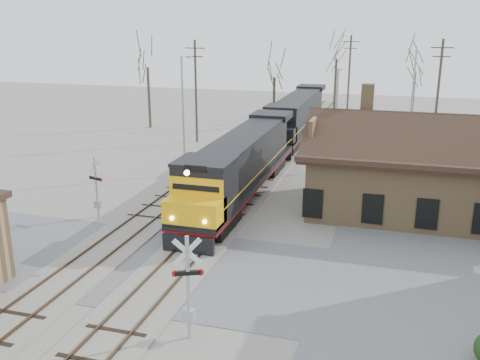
# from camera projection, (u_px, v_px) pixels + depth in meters

# --- Properties ---
(ground) EXTENTS (140.00, 140.00, 0.00)m
(ground) POSITION_uv_depth(u_px,v_px,m) (176.00, 268.00, 26.46)
(ground) COLOR gray
(ground) RESTS_ON ground
(road) EXTENTS (60.00, 9.00, 0.03)m
(road) POSITION_uv_depth(u_px,v_px,m) (176.00, 268.00, 26.45)
(road) COLOR #5B5B5F
(road) RESTS_ON ground
(track_main) EXTENTS (3.40, 90.00, 0.24)m
(track_main) POSITION_uv_depth(u_px,v_px,m) (254.00, 183.00, 40.24)
(track_main) COLOR gray
(track_main) RESTS_ON ground
(track_siding) EXTENTS (3.40, 90.00, 0.24)m
(track_siding) POSITION_uv_depth(u_px,v_px,m) (198.00, 178.00, 41.46)
(track_siding) COLOR gray
(track_siding) RESTS_ON ground
(depot) EXTENTS (15.20, 9.31, 7.90)m
(depot) POSITION_uv_depth(u_px,v_px,m) (426.00, 176.00, 33.58)
(depot) COLOR #9E7C52
(depot) RESTS_ON ground
(locomotive_lead) EXTENTS (3.05, 20.42, 4.53)m
(locomotive_lead) POSITION_uv_depth(u_px,v_px,m) (240.00, 166.00, 36.13)
(locomotive_lead) COLOR black
(locomotive_lead) RESTS_ON ground
(locomotive_trailing) EXTENTS (3.05, 20.42, 4.29)m
(locomotive_trailing) POSITION_uv_depth(u_px,v_px,m) (296.00, 116.00, 55.17)
(locomotive_trailing) COLOR black
(locomotive_trailing) RESTS_ON ground
(crossbuck_near) EXTENTS (1.14, 0.55, 4.23)m
(crossbuck_near) POSITION_uv_depth(u_px,v_px,m) (188.00, 292.00, 20.10)
(crossbuck_near) COLOR #A5A8AD
(crossbuck_near) RESTS_ON ground
(crossbuck_far) EXTENTS (1.10, 0.39, 3.92)m
(crossbuck_far) POSITION_uv_depth(u_px,v_px,m) (97.00, 189.00, 32.80)
(crossbuck_far) COLOR #A5A8AD
(crossbuck_far) RESTS_ON ground
(streetlight_a) EXTENTS (0.25, 2.04, 9.27)m
(streetlight_a) POSITION_uv_depth(u_px,v_px,m) (184.00, 109.00, 41.64)
(streetlight_a) COLOR #A5A8AD
(streetlight_a) RESTS_ON ground
(streetlight_b) EXTENTS (0.25, 2.04, 8.26)m
(streetlight_b) POSITION_uv_depth(u_px,v_px,m) (336.00, 114.00, 42.58)
(streetlight_b) COLOR #A5A8AD
(streetlight_b) RESTS_ON ground
(streetlight_c) EXTENTS (0.25, 2.04, 9.19)m
(streetlight_c) POSITION_uv_depth(u_px,v_px,m) (413.00, 92.00, 52.63)
(streetlight_c) COLOR #A5A8AD
(streetlight_c) RESTS_ON ground
(utility_pole_a) EXTENTS (2.00, 0.24, 10.09)m
(utility_pole_a) POSITION_uv_depth(u_px,v_px,m) (196.00, 90.00, 53.01)
(utility_pole_a) COLOR #382D23
(utility_pole_a) RESTS_ON ground
(utility_pole_b) EXTENTS (2.00, 0.24, 10.16)m
(utility_pole_b) POSITION_uv_depth(u_px,v_px,m) (349.00, 75.00, 67.78)
(utility_pole_b) COLOR #382D23
(utility_pole_b) RESTS_ON ground
(utility_pole_c) EXTENTS (2.00, 0.24, 10.27)m
(utility_pole_c) POSITION_uv_depth(u_px,v_px,m) (438.00, 93.00, 49.99)
(utility_pole_c) COLOR #382D23
(utility_pole_c) RESTS_ON ground
(tree_a) EXTENTS (4.56, 4.56, 11.18)m
(tree_a) POSITION_uv_depth(u_px,v_px,m) (147.00, 57.00, 59.66)
(tree_a) COLOR #382D23
(tree_a) RESTS_ON ground
(tree_b) EXTENTS (3.73, 3.73, 9.15)m
(tree_b) POSITION_uv_depth(u_px,v_px,m) (275.00, 69.00, 61.29)
(tree_b) COLOR #382D23
(tree_b) RESTS_ON ground
(tree_c) EXTENTS (4.77, 4.77, 11.68)m
(tree_c) POSITION_uv_depth(u_px,v_px,m) (337.00, 49.00, 69.28)
(tree_c) COLOR #382D23
(tree_c) RESTS_ON ground
(tree_d) EXTENTS (4.23, 4.23, 10.37)m
(tree_d) POSITION_uv_depth(u_px,v_px,m) (416.00, 63.00, 59.46)
(tree_d) COLOR #382D23
(tree_d) RESTS_ON ground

